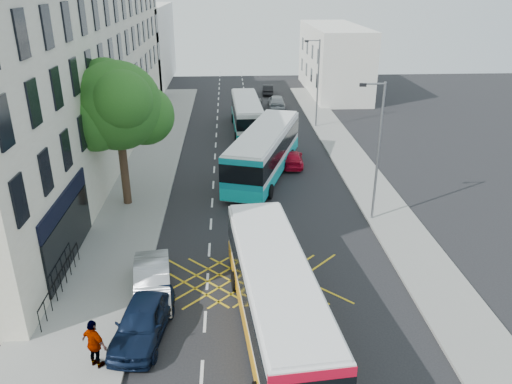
{
  "coord_description": "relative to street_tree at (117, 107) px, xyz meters",
  "views": [
    {
      "loc": [
        -2.02,
        -14.07,
        13.18
      ],
      "look_at": [
        -0.59,
        11.47,
        2.2
      ],
      "focal_mm": 35.0,
      "sensor_mm": 36.0,
      "label": 1
    }
  ],
  "objects": [
    {
      "name": "distant_car_grey",
      "position": [
        9.11,
        24.11,
        -5.68
      ],
      "size": [
        2.34,
        4.52,
        1.22
      ],
      "primitive_type": "imported",
      "rotation": [
        0.0,
        0.0,
        -0.08
      ],
      "color": "#45474D",
      "rests_on": "ground"
    },
    {
      "name": "pedestrian_far",
      "position": [
        1.51,
        -14.49,
        -5.15
      ],
      "size": [
        1.23,
        1.04,
        1.98
      ],
      "primitive_type": "imported",
      "rotation": [
        0.0,
        0.0,
        2.56
      ],
      "color": "gray",
      "rests_on": "pavement_left"
    },
    {
      "name": "railings",
      "position": [
        -1.19,
        -9.67,
        -5.57
      ],
      "size": [
        0.08,
        5.6,
        1.14
      ],
      "primitive_type": null,
      "color": "black",
      "rests_on": "pavement_left"
    },
    {
      "name": "parked_car_blue",
      "position": [
        2.92,
        -12.75,
        -5.52
      ],
      "size": [
        2.42,
        4.72,
        1.54
      ],
      "primitive_type": "imported",
      "rotation": [
        0.0,
        0.0,
        -0.14
      ],
      "color": "black",
      "rests_on": "ground"
    },
    {
      "name": "bus_near",
      "position": [
        8.17,
        -12.69,
        -4.62
      ],
      "size": [
        3.68,
        11.51,
        3.18
      ],
      "rotation": [
        0.0,
        0.0,
        0.09
      ],
      "color": "silver",
      "rests_on": "ground"
    },
    {
      "name": "distant_car_dark",
      "position": [
        11.34,
        32.07,
        -5.7
      ],
      "size": [
        1.42,
        3.64,
        1.18
      ],
      "primitive_type": "imported",
      "rotation": [
        0.0,
        0.0,
        3.1
      ],
      "color": "black",
      "rests_on": "ground"
    },
    {
      "name": "lamp_far",
      "position": [
        14.71,
        17.03,
        -1.68
      ],
      "size": [
        1.45,
        0.15,
        8.0
      ],
      "color": "slate",
      "rests_on": "pavement_right"
    },
    {
      "name": "distant_car_silver",
      "position": [
        11.75,
        24.94,
        -5.54
      ],
      "size": [
        1.88,
        4.45,
        1.5
      ],
      "primitive_type": "imported",
      "rotation": [
        0.0,
        0.0,
        3.12
      ],
      "color": "#A0A2A7",
      "rests_on": "ground"
    },
    {
      "name": "parked_car_silver",
      "position": [
        2.91,
        -9.88,
        -5.55
      ],
      "size": [
        2.16,
        4.65,
        1.48
      ],
      "primitive_type": "imported",
      "rotation": [
        0.0,
        0.0,
        0.14
      ],
      "color": "#AEB1B6",
      "rests_on": "ground"
    },
    {
      "name": "pavement_left",
      "position": [
        0.01,
        0.03,
        -6.22
      ],
      "size": [
        5.0,
        70.0,
        0.15
      ],
      "primitive_type": "cube",
      "color": "gray",
      "rests_on": "ground"
    },
    {
      "name": "pavement_right",
      "position": [
        16.01,
        0.03,
        -6.22
      ],
      "size": [
        3.0,
        70.0,
        0.15
      ],
      "primitive_type": "cube",
      "color": "gray",
      "rests_on": "ground"
    },
    {
      "name": "terrace_main",
      "position": [
        -5.49,
        9.52,
        0.46
      ],
      "size": [
        8.3,
        45.0,
        13.5
      ],
      "color": "beige",
      "rests_on": "ground"
    },
    {
      "name": "bus_far",
      "position": [
        8.17,
        16.41,
        -4.75
      ],
      "size": [
        2.85,
        10.49,
        2.93
      ],
      "rotation": [
        0.0,
        0.0,
        0.03
      ],
      "color": "silver",
      "rests_on": "ground"
    },
    {
      "name": "street_tree",
      "position": [
        0.0,
        0.0,
        0.0
      ],
      "size": [
        6.3,
        5.7,
        8.8
      ],
      "color": "#382619",
      "rests_on": "pavement_left"
    },
    {
      "name": "building_right",
      "position": [
        19.51,
        33.03,
        -2.29
      ],
      "size": [
        6.0,
        18.0,
        8.0
      ],
      "primitive_type": "cube",
      "color": "silver",
      "rests_on": "ground"
    },
    {
      "name": "lamp_near",
      "position": [
        14.71,
        -2.97,
        -1.68
      ],
      "size": [
        1.45,
        0.15,
        8.0
      ],
      "color": "slate",
      "rests_on": "pavement_right"
    },
    {
      "name": "bus_mid",
      "position": [
        8.96,
        4.74,
        -4.51
      ],
      "size": [
        6.33,
        12.32,
        3.39
      ],
      "rotation": [
        0.0,
        0.0,
        -0.31
      ],
      "color": "silver",
      "rests_on": "ground"
    },
    {
      "name": "terrace_far",
      "position": [
        -5.49,
        40.03,
        -1.29
      ],
      "size": [
        8.0,
        20.0,
        10.0
      ],
      "primitive_type": "cube",
      "color": "silver",
      "rests_on": "ground"
    },
    {
      "name": "red_hatchback",
      "position": [
        11.25,
        6.63,
        -5.73
      ],
      "size": [
        1.9,
        4.01,
        1.13
      ],
      "primitive_type": "imported",
      "rotation": [
        0.0,
        0.0,
        3.06
      ],
      "color": "#BA0723",
      "rests_on": "ground"
    },
    {
      "name": "ground",
      "position": [
        8.51,
        -14.97,
        -6.29
      ],
      "size": [
        120.0,
        120.0,
        0.0
      ],
      "primitive_type": "plane",
      "color": "black",
      "rests_on": "ground"
    }
  ]
}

